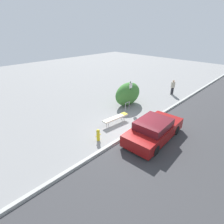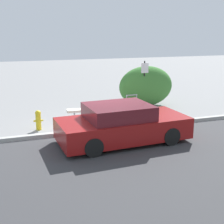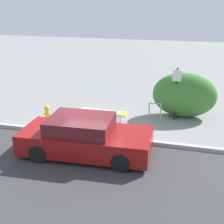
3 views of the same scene
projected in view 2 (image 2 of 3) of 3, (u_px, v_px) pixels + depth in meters
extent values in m
plane|color=gray|center=(100.00, 131.00, 11.72)|extent=(60.00, 60.00, 0.00)
cube|color=#38383A|center=(167.00, 199.00, 7.00)|extent=(60.00, 10.00, 0.01)
cube|color=#A8A8A3|center=(100.00, 130.00, 11.70)|extent=(60.00, 0.20, 0.13)
cylinder|color=#99999E|center=(75.00, 117.00, 12.94)|extent=(0.04, 0.04, 0.39)
cylinder|color=#99999E|center=(109.00, 115.00, 13.27)|extent=(0.04, 0.04, 0.39)
cylinder|color=#99999E|center=(74.00, 116.00, 13.15)|extent=(0.04, 0.04, 0.39)
cylinder|color=#99999E|center=(108.00, 113.00, 13.48)|extent=(0.04, 0.04, 0.39)
cube|color=beige|center=(92.00, 110.00, 13.15)|extent=(2.11, 0.60, 0.10)
cube|color=yellow|center=(111.00, 107.00, 13.33)|extent=(0.40, 0.43, 0.01)
cylinder|color=#99999E|center=(127.00, 104.00, 14.32)|extent=(0.05, 0.05, 0.80)
cylinder|color=#99999E|center=(136.00, 103.00, 14.49)|extent=(0.05, 0.05, 0.80)
cylinder|color=#99999E|center=(132.00, 95.00, 14.30)|extent=(0.55, 0.07, 0.05)
cylinder|color=black|center=(144.00, 85.00, 14.83)|extent=(0.06, 0.06, 2.30)
cube|color=white|center=(145.00, 68.00, 14.59)|extent=(0.36, 0.02, 0.46)
cylinder|color=gold|center=(38.00, 122.00, 11.82)|extent=(0.20, 0.20, 0.60)
sphere|color=gold|center=(38.00, 113.00, 11.73)|extent=(0.22, 0.22, 0.22)
cylinder|color=gold|center=(35.00, 121.00, 11.76)|extent=(0.08, 0.07, 0.07)
cylinder|color=gold|center=(42.00, 120.00, 11.84)|extent=(0.08, 0.07, 0.07)
ellipsoid|color=#3D7A33|center=(146.00, 86.00, 15.45)|extent=(2.79, 1.42, 1.99)
cylinder|color=black|center=(146.00, 122.00, 11.81)|extent=(0.61, 0.21, 0.60)
cylinder|color=black|center=(171.00, 136.00, 10.24)|extent=(0.61, 0.21, 0.60)
cylinder|color=black|center=(77.00, 131.00, 10.83)|extent=(0.61, 0.21, 0.60)
cylinder|color=black|center=(93.00, 147.00, 9.26)|extent=(0.61, 0.21, 0.60)
cube|color=maroon|center=(123.00, 128.00, 10.49)|extent=(4.44, 2.11, 0.70)
cube|color=#59171F|center=(118.00, 112.00, 10.28)|extent=(2.17, 1.80, 0.49)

